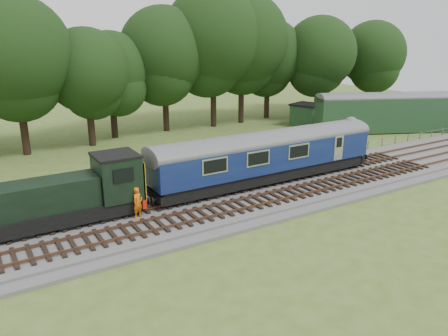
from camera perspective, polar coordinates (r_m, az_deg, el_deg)
ground at (r=29.74m, az=1.76°, el=-4.30°), size 120.00×120.00×0.00m
ballast at (r=29.67m, az=1.76°, el=-3.99°), size 70.00×7.00×0.35m
track_north at (r=30.69m, az=0.34°, el=-2.77°), size 67.20×2.40×0.21m
track_south at (r=28.35m, az=3.54°, el=-4.52°), size 67.20×2.40×0.21m
fence at (r=33.36m, az=-2.47°, el=-1.89°), size 64.00×0.12×1.00m
tree_line at (r=48.85m, az=-12.51°, el=3.87°), size 70.00×8.00×18.00m
dmu_railcar at (r=31.91m, az=5.64°, el=2.05°), size 18.05×2.86×3.88m
shunter_loco at (r=26.52m, az=-19.30°, el=-3.46°), size 8.91×2.60×3.38m
worker at (r=26.39m, az=-11.18°, el=-4.45°), size 0.83×0.73×1.90m
parked_coach at (r=53.91m, az=21.11°, el=7.06°), size 17.15×9.91×4.45m
shed at (r=54.93m, az=10.72°, el=6.88°), size 4.25×4.25×2.71m
caravan at (r=56.52m, az=21.70°, el=6.03°), size 5.20×3.64×2.31m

